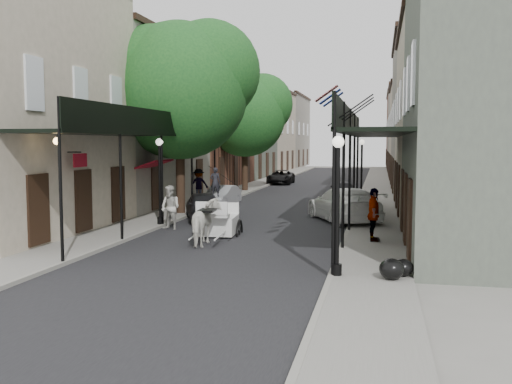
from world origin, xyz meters
The scene contains 24 objects.
ground centered at (0.00, 0.00, 0.00)m, with size 140.00×140.00×0.00m, color gray.
road centered at (0.00, 20.00, 0.01)m, with size 8.00×90.00×0.01m, color black.
sidewalk_left centered at (-5.00, 20.00, 0.06)m, with size 2.20×90.00×0.12m, color gray.
sidewalk_right centered at (5.00, 20.00, 0.06)m, with size 2.20×90.00×0.12m, color gray.
building_row_left centered at (-8.60, 30.00, 5.25)m, with size 5.00×80.00×10.50m, color #C3B49C.
building_row_right centered at (8.60, 30.00, 5.25)m, with size 5.00×80.00×10.50m, color gray.
gallery_left centered at (-4.79, 6.98, 4.05)m, with size 2.20×18.05×4.88m.
gallery_right centered at (4.79, 6.98, 4.05)m, with size 2.20×18.05×4.88m.
tree_near centered at (-4.20, 10.18, 6.49)m, with size 7.31×6.80×9.63m.
tree_far centered at (-4.25, 24.18, 5.84)m, with size 6.45×6.00×8.61m.
lamppost_right_near centered at (4.10, -2.00, 2.05)m, with size 0.32×0.32×3.71m.
lamppost_left centered at (-4.10, 6.00, 2.05)m, with size 0.32×0.32×3.71m.
lamppost_right_far centered at (4.10, 18.00, 2.05)m, with size 0.32×0.32×3.71m.
horse centered at (-0.81, 2.14, 0.82)m, with size 0.88×1.93×1.63m, color silver.
carriage centered at (-1.03, 4.67, 1.06)m, with size 1.82×2.52×2.73m.
pedestrian_walking centered at (-3.36, 5.28, 0.93)m, with size 0.90×0.70×1.86m, color beige.
pedestrian_sidewalk_left centered at (-5.80, 16.59, 1.07)m, with size 1.23×0.71×1.90m, color gray.
pedestrian_sidewalk_right centered at (5.00, 3.54, 1.08)m, with size 1.12×0.47×1.91m, color gray.
car_left_near centered at (-2.85, 8.32, 0.66)m, with size 1.57×3.90×1.33m, color black.
car_left_mid centered at (-3.60, 14.00, 0.60)m, with size 1.28×3.66×1.21m, color #A7A7AD.
car_left_far centered at (-3.31, 32.12, 0.61)m, with size 2.03×4.41×1.23m, color black.
car_right_near centered at (3.60, 9.30, 0.79)m, with size 2.21×5.45×1.58m, color white.
car_right_far centered at (2.90, 19.24, 0.64)m, with size 1.50×3.74×1.27m, color black.
trash_bags centered at (5.65, -2.03, 0.38)m, with size 0.91×1.06×0.55m.
Camera 1 is at (5.18, -17.10, 3.66)m, focal length 40.00 mm.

